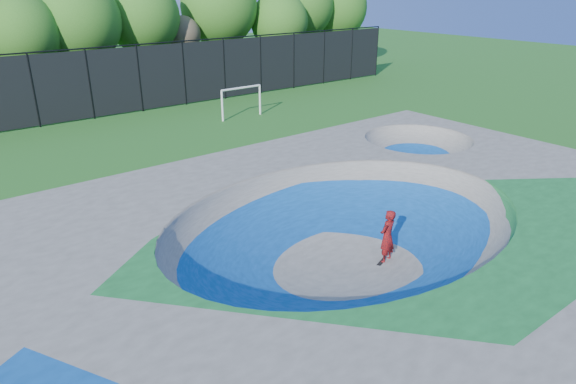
% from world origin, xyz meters
% --- Properties ---
extents(ground, '(120.00, 120.00, 0.00)m').
position_xyz_m(ground, '(0.00, 0.00, 0.00)').
color(ground, '#1E5D1A').
rests_on(ground, ground).
extents(skate_deck, '(22.00, 14.00, 1.50)m').
position_xyz_m(skate_deck, '(0.00, 0.00, 0.75)').
color(skate_deck, gray).
rests_on(skate_deck, ground).
extents(skater, '(0.65, 0.49, 1.62)m').
position_xyz_m(skater, '(0.85, -0.77, 0.81)').
color(skater, red).
rests_on(skater, ground).
extents(skateboard, '(0.81, 0.47, 0.05)m').
position_xyz_m(skateboard, '(0.85, -0.77, 0.03)').
color(skateboard, black).
rests_on(skateboard, ground).
extents(soccer_goal, '(2.75, 0.12, 1.82)m').
position_xyz_m(soccer_goal, '(6.94, 15.86, 1.25)').
color(soccer_goal, white).
rests_on(soccer_goal, ground).
extents(fence, '(48.09, 0.09, 4.04)m').
position_xyz_m(fence, '(0.00, 21.00, 2.10)').
color(fence, black).
rests_on(fence, ground).
extents(treeline, '(54.93, 7.08, 8.60)m').
position_xyz_m(treeline, '(1.26, 26.24, 5.27)').
color(treeline, '#463223').
rests_on(treeline, ground).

